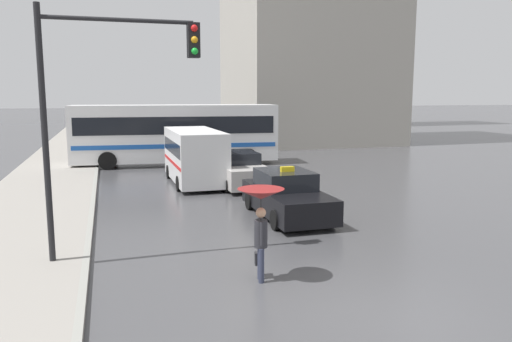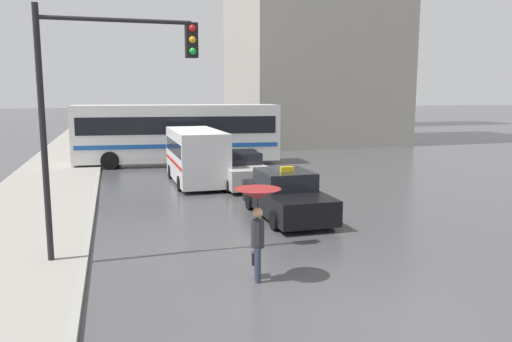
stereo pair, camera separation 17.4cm
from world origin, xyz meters
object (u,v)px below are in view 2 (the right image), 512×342
object	(u,v)px
taxi	(286,196)
pedestrian_with_umbrella	(258,208)
city_bus	(178,132)
sedan_red	(240,170)
ambulance_van	(196,154)
traffic_light	(105,88)

from	to	relation	value
taxi	pedestrian_with_umbrella	distance (m)	5.81
city_bus	pedestrian_with_umbrella	size ratio (longest dim) A/B	5.70
taxi	sedan_red	bearing A→B (deg)	-89.36
sedan_red	city_bus	distance (m)	7.60
sedan_red	city_bus	world-z (taller)	city_bus
sedan_red	ambulance_van	xyz separation A→B (m)	(-1.73, 1.09, 0.64)
pedestrian_with_umbrella	traffic_light	bearing A→B (deg)	63.91
taxi	city_bus	bearing A→B (deg)	-82.30
ambulance_van	city_bus	bearing A→B (deg)	-90.32
taxi	sedan_red	world-z (taller)	taxi
traffic_light	pedestrian_with_umbrella	bearing A→B (deg)	-36.72
sedan_red	traffic_light	world-z (taller)	traffic_light
sedan_red	traffic_light	distance (m)	10.93
sedan_red	ambulance_van	distance (m)	2.15
sedan_red	pedestrian_with_umbrella	distance (m)	11.40
taxi	pedestrian_with_umbrella	xyz separation A→B (m)	(-2.48, -5.18, 0.92)
taxi	city_bus	world-z (taller)	city_bus
city_bus	traffic_light	size ratio (longest dim) A/B	1.94
ambulance_van	city_bus	distance (m)	6.24
ambulance_van	pedestrian_with_umbrella	xyz separation A→B (m)	(-0.68, -12.19, 0.28)
taxi	traffic_light	distance (m)	7.08
taxi	pedestrian_with_umbrella	world-z (taller)	pedestrian_with_umbrella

